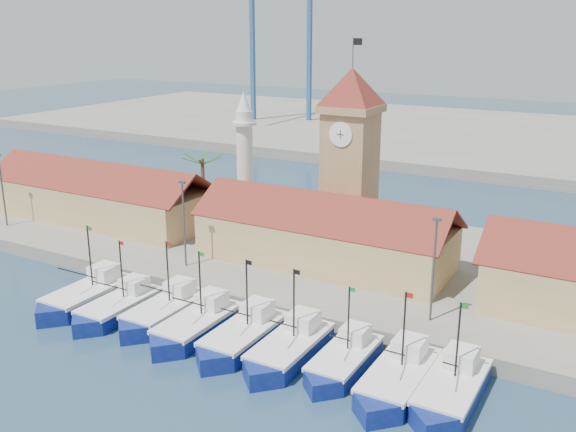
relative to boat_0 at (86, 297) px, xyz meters
The scene contains 20 objects.
ground 16.33m from the boat_0, ahead, with size 400.00×400.00×0.00m, color #1C334B.
quay 27.23m from the boat_0, 53.56° to the left, with size 140.00×32.00×1.50m, color gray.
terminal 109.11m from the boat_0, 81.47° to the left, with size 240.00×80.00×2.00m, color gray.
boat_0 is the anchor object (origin of this frame).
boat_1 4.28m from the boat_0, ahead, with size 3.58×9.81×7.42m.
boat_2 8.63m from the boat_0, ahead, with size 3.71×10.17×7.69m.
boat_3 12.73m from the boat_0, ahead, with size 3.74×10.26×7.76m.
boat_4 17.32m from the boat_0, ahead, with size 3.76×10.31×7.80m.
boat_5 21.68m from the boat_0, ahead, with size 3.77×10.32×7.81m.
boat_6 26.18m from the boat_0, ahead, with size 3.40×9.30×7.04m.
boat_7 30.76m from the boat_0, ahead, with size 3.79×10.38×7.86m.
boat_8 34.55m from the boat_0, ahead, with size 3.72×10.19×7.71m.
hall_left 24.10m from the boat_0, 131.46° to the left, with size 31.20×10.13×7.61m.
hall_center 24.34m from the boat_0, 47.91° to the left, with size 27.04×10.13×7.61m.
clock_tower 30.93m from the boat_0, 55.91° to the left, with size 5.80×5.80×22.70m.
minaret 27.42m from the boat_0, 87.40° to the left, with size 3.00×3.00×16.30m.
palm_tree 24.81m from the boat_0, 99.09° to the left, with size 5.60×5.03×8.39m.
lamp_posts 20.20m from the boat_0, 30.72° to the left, with size 80.70×0.25×9.03m.
crane_blue_far 111.04m from the boat_0, 114.54° to the left, with size 1.00×37.93×46.68m.
crane_blue_near 111.64m from the boat_0, 106.97° to the left, with size 1.00×33.48×40.53m.
Camera 1 is at (27.85, -36.97, 25.58)m, focal length 40.00 mm.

